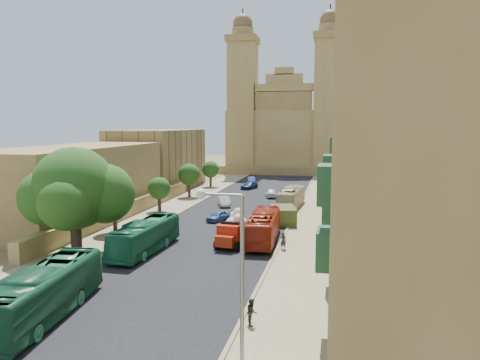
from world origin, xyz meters
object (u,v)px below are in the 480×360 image
at_px(church, 287,130).
at_px(car_white_a, 224,201).
at_px(streetlamp, 231,259).
at_px(olive_pickup, 286,215).
at_px(bus_red_east, 263,227).
at_px(car_white_b, 271,193).
at_px(street_tree_d, 211,170).
at_px(pedestrian_c, 320,238).
at_px(street_tree_b, 159,188).
at_px(street_tree_c, 189,175).
at_px(bus_green_south, 44,293).
at_px(car_cream, 279,207).
at_px(car_blue_b, 252,180).
at_px(pedestrian_b, 252,311).
at_px(car_dkblue, 249,185).
at_px(ficus_tree, 75,191).
at_px(pedestrian_a, 283,241).
at_px(bus_cream_east, 291,197).
at_px(street_tree_a, 114,199).
at_px(red_truck, 235,229).
at_px(car_blue_a, 218,216).
at_px(bus_green_north, 146,236).

distance_m(church, car_white_a, 50.17).
relative_size(streetlamp, olive_pickup, 1.71).
height_order(bus_red_east, car_white_b, bus_red_east).
relative_size(street_tree_d, pedestrian_c, 2.32).
height_order(street_tree_b, street_tree_c, street_tree_c).
height_order(bus_green_south, bus_red_east, bus_green_south).
distance_m(street_tree_d, car_cream, 26.27).
xyz_separation_m(car_blue_b, pedestrian_c, (14.34, -43.62, 0.37)).
bearing_deg(street_tree_b, pedestrian_b, -60.14).
distance_m(car_blue_b, pedestrian_b, 61.43).
xyz_separation_m(car_white_a, car_dkblue, (0.16, 17.16, -0.07)).
xyz_separation_m(ficus_tree, olive_pickup, (15.92, 15.99, -4.48)).
distance_m(street_tree_d, car_dkblue, 7.80).
bearing_deg(olive_pickup, car_white_a, 135.26).
height_order(streetlamp, pedestrian_a, streetlamp).
xyz_separation_m(olive_pickup, bus_cream_east, (-0.46, 10.26, 0.43)).
height_order(ficus_tree, street_tree_b, ficus_tree).
height_order(street_tree_c, pedestrian_c, street_tree_c).
distance_m(car_cream, car_white_b, 11.95).
bearing_deg(car_blue_b, street_tree_a, -112.86).
relative_size(red_truck, car_white_a, 1.43).
bearing_deg(car_blue_a, car_blue_b, 112.62).
height_order(streetlamp, bus_green_south, streetlamp).
relative_size(street_tree_b, bus_green_south, 0.41).
bearing_deg(church, red_truck, -87.54).
relative_size(car_white_a, car_dkblue, 0.98).
bearing_deg(ficus_tree, car_dkblue, 81.07).
distance_m(streetlamp, pedestrian_c, 22.59).
distance_m(bus_green_north, car_cream, 22.61).
height_order(olive_pickup, car_dkblue, olive_pickup).
bearing_deg(church, bus_cream_east, -82.88).
distance_m(car_cream, pedestrian_c, 17.49).
height_order(olive_pickup, car_cream, olive_pickup).
relative_size(car_dkblue, pedestrian_b, 2.77).
bearing_deg(car_blue_b, streetlamp, -94.37).
height_order(red_truck, car_dkblue, red_truck).
distance_m(olive_pickup, bus_red_east, 8.73).
bearing_deg(bus_red_east, bus_cream_east, -95.12).
distance_m(car_blue_a, pedestrian_a, 13.71).
xyz_separation_m(street_tree_a, bus_green_north, (6.00, -6.22, -2.03)).
bearing_deg(street_tree_d, ficus_tree, -89.24).
xyz_separation_m(bus_cream_east, pedestrian_c, (4.61, -20.26, -0.36)).
relative_size(car_white_b, pedestrian_c, 1.99).
xyz_separation_m(streetlamp, car_white_a, (-10.63, 41.32, -4.54)).
xyz_separation_m(street_tree_c, street_tree_d, (0.00, 12.00, -0.38)).
distance_m(bus_green_south, bus_red_east, 21.87).
distance_m(church, red_truck, 69.28).
xyz_separation_m(streetlamp, car_blue_b, (-11.42, 65.62, -4.59)).
bearing_deg(pedestrian_b, church, -7.33).
distance_m(street_tree_c, red_truck, 29.23).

